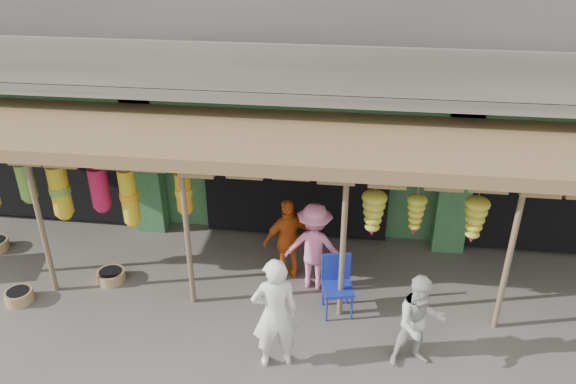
# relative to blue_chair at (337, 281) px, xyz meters

# --- Properties ---
(ground) EXTENTS (80.00, 80.00, 0.00)m
(ground) POSITION_rel_blue_chair_xyz_m (-0.93, 0.08, -0.57)
(ground) COLOR #514C47
(ground) RESTS_ON ground
(building) EXTENTS (16.40, 6.80, 7.00)m
(building) POSITION_rel_blue_chair_xyz_m (-0.93, 4.94, 2.80)
(building) COLOR gray
(building) RESTS_ON ground
(awning) EXTENTS (14.00, 2.70, 2.79)m
(awning) POSITION_rel_blue_chair_xyz_m (-1.05, 0.88, 2.02)
(awning) COLOR brown
(awning) RESTS_ON ground
(blue_chair) EXTENTS (0.58, 0.58, 1.01)m
(blue_chair) POSITION_rel_blue_chair_xyz_m (0.00, 0.00, 0.00)
(blue_chair) COLOR #192CA6
(blue_chair) RESTS_ON ground
(basket_mid) EXTENTS (0.56, 0.56, 0.19)m
(basket_mid) POSITION_rel_blue_chair_xyz_m (-4.07, 0.26, -0.47)
(basket_mid) COLOR olive
(basket_mid) RESTS_ON ground
(basket_right) EXTENTS (0.48, 0.48, 0.21)m
(basket_right) POSITION_rel_blue_chair_xyz_m (-5.39, -0.50, -0.46)
(basket_right) COLOR #AA734F
(basket_right) RESTS_ON ground
(person_front) EXTENTS (0.77, 0.62, 1.84)m
(person_front) POSITION_rel_blue_chair_xyz_m (-0.83, -1.35, 0.36)
(person_front) COLOR white
(person_front) RESTS_ON ground
(person_right) EXTENTS (0.86, 0.74, 1.53)m
(person_right) POSITION_rel_blue_chair_xyz_m (1.23, -1.10, 0.20)
(person_right) COLOR beige
(person_right) RESTS_ON ground
(person_vendor) EXTENTS (1.00, 0.75, 1.58)m
(person_vendor) POSITION_rel_blue_chair_xyz_m (-0.90, 0.80, 0.22)
(person_vendor) COLOR #CA5413
(person_vendor) RESTS_ON ground
(person_shopper) EXTENTS (1.10, 0.69, 1.63)m
(person_shopper) POSITION_rel_blue_chair_xyz_m (-0.43, 0.60, 0.25)
(person_shopper) COLOR pink
(person_shopper) RESTS_ON ground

